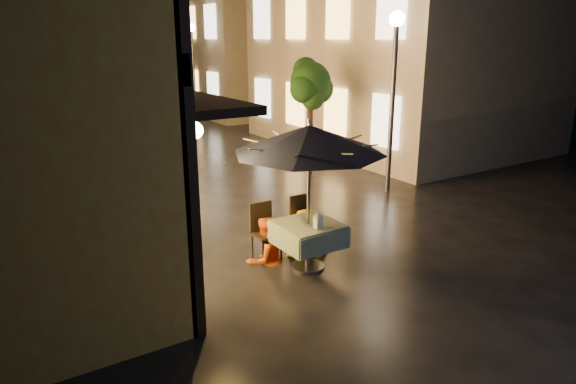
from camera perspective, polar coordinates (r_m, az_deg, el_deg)
ground at (r=9.61m, az=6.00°, el=-5.57°), size 90.00×90.00×0.00m
east_building_near at (r=18.75m, az=12.20°, el=15.70°), size 7.30×9.30×6.80m
east_building_far at (r=28.14m, az=-5.06°, el=16.74°), size 7.30×10.30×7.30m
street_tree at (r=14.01m, az=2.53°, el=11.76°), size 1.43×1.20×3.15m
streetlamp_near at (r=12.41m, az=11.70°, el=13.10°), size 0.36×0.36×4.23m
streetlamp_far at (r=22.62m, az=-10.55°, el=14.66°), size 0.36×0.36×4.23m
cafe_table at (r=8.34m, az=2.23°, el=-4.71°), size 0.99×0.99×0.78m
patio_umbrella at (r=7.90m, az=2.36°, el=5.88°), size 2.41×2.41×2.46m
cafe_chair_left at (r=8.74m, az=-2.70°, el=-4.04°), size 0.42×0.42×0.97m
cafe_chair_right at (r=9.14m, az=1.66°, el=-3.08°), size 0.42×0.42×0.97m
table_lantern at (r=8.02m, az=3.35°, el=-3.10°), size 0.16×0.16×0.25m
person_orange at (r=8.52m, az=-2.60°, el=-2.98°), size 0.82×0.68×1.53m
person_yellow at (r=8.84m, az=2.15°, el=-2.10°), size 1.12×0.82×1.56m
bicycle_0 at (r=11.00m, az=-16.47°, el=-0.53°), size 2.00×1.33×1.00m
bicycle_1 at (r=11.69m, az=-15.24°, el=0.41°), size 1.60×0.97×0.93m
bicycle_2 at (r=13.56m, az=-18.46°, el=2.40°), size 1.90×0.98×0.95m
bicycle_3 at (r=13.52m, az=-18.49°, el=2.51°), size 1.77×0.89×1.02m
bicycle_4 at (r=14.55m, az=-18.81°, el=3.15°), size 1.72×0.76×0.88m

